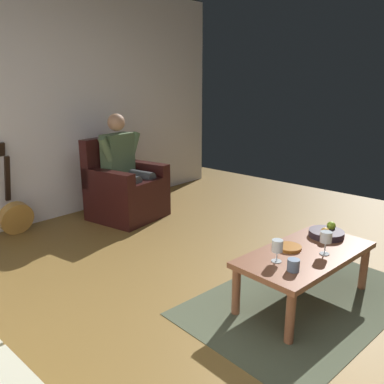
# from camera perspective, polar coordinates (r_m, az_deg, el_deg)

# --- Properties ---
(ground_plane) EXTENTS (7.06, 7.06, 0.00)m
(ground_plane) POSITION_cam_1_polar(r_m,az_deg,el_deg) (2.95, 9.14, -17.02)
(ground_plane) COLOR brown
(wall_back) EXTENTS (5.64, 0.06, 2.72)m
(wall_back) POSITION_cam_1_polar(r_m,az_deg,el_deg) (4.78, -22.00, 11.87)
(wall_back) COLOR silver
(wall_back) RESTS_ON ground
(rug) EXTENTS (1.90, 1.30, 0.01)m
(rug) POSITION_cam_1_polar(r_m,az_deg,el_deg) (3.19, 15.49, -14.64)
(rug) COLOR #4C543E
(rug) RESTS_ON ground
(armchair) EXTENTS (0.84, 0.81, 0.95)m
(armchair) POSITION_cam_1_polar(r_m,az_deg,el_deg) (4.79, -9.60, 0.25)
(armchair) COLOR black
(armchair) RESTS_ON ground
(person_seated) EXTENTS (0.66, 0.62, 1.23)m
(person_seated) POSITION_cam_1_polar(r_m,az_deg,el_deg) (4.70, -9.52, 4.04)
(person_seated) COLOR #4E6644
(person_seated) RESTS_ON ground
(coffee_table) EXTENTS (1.15, 0.64, 0.39)m
(coffee_table) POSITION_cam_1_polar(r_m,az_deg,el_deg) (3.04, 15.95, -9.17)
(coffee_table) COLOR brown
(coffee_table) RESTS_ON ground
(guitar) EXTENTS (0.35, 0.27, 0.97)m
(guitar) POSITION_cam_1_polar(r_m,az_deg,el_deg) (4.63, -24.01, -2.96)
(guitar) COLOR #B58038
(guitar) RESTS_ON ground
(wine_glass_near) EXTENTS (0.08, 0.08, 0.17)m
(wine_glass_near) POSITION_cam_1_polar(r_m,az_deg,el_deg) (2.97, 18.65, -6.32)
(wine_glass_near) COLOR silver
(wine_glass_near) RESTS_ON coffee_table
(wine_glass_far) EXTENTS (0.08, 0.08, 0.16)m
(wine_glass_far) POSITION_cam_1_polar(r_m,az_deg,el_deg) (2.77, 12.13, -7.75)
(wine_glass_far) COLOR silver
(wine_glass_far) RESTS_ON coffee_table
(fruit_bowl) EXTENTS (0.27, 0.27, 0.11)m
(fruit_bowl) POSITION_cam_1_polar(r_m,az_deg,el_deg) (3.33, 18.74, -5.58)
(fruit_bowl) COLOR #2D222C
(fruit_bowl) RESTS_ON coffee_table
(decorative_dish) EXTENTS (0.18, 0.18, 0.02)m
(decorative_dish) POSITION_cam_1_polar(r_m,az_deg,el_deg) (3.03, 13.73, -7.73)
(decorative_dish) COLOR #AA6220
(decorative_dish) RESTS_ON coffee_table
(candle_jar) EXTENTS (0.08, 0.08, 0.08)m
(candle_jar) POSITION_cam_1_polar(r_m,az_deg,el_deg) (2.70, 14.33, -10.12)
(candle_jar) COLOR slate
(candle_jar) RESTS_ON coffee_table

